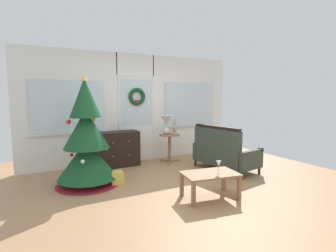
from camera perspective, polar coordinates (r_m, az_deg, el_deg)
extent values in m
plane|color=#AD7F56|center=(4.80, 2.66, -12.67)|extent=(6.76, 6.76, 0.00)
cube|color=white|center=(6.03, -20.61, 3.27)|extent=(2.15, 0.08, 2.55)
cube|color=white|center=(7.11, 4.58, 4.13)|extent=(2.15, 0.08, 2.55)
cube|color=white|center=(6.45, -7.10, 12.96)|extent=(0.94, 0.08, 0.50)
cube|color=silver|center=(6.39, -6.80, 1.57)|extent=(0.90, 0.05, 2.05)
cube|color=white|center=(6.45, -6.66, -3.54)|extent=(0.78, 0.02, 0.80)
cube|color=silver|center=(6.35, -6.77, 4.93)|extent=(0.78, 0.01, 1.10)
cube|color=silver|center=(5.97, -20.56, 3.96)|extent=(1.50, 0.01, 1.10)
cube|color=silver|center=(7.06, 4.84, 4.72)|extent=(1.50, 0.01, 1.10)
cube|color=silver|center=(6.00, -20.32, -1.48)|extent=(1.59, 0.06, 0.03)
cube|color=silver|center=(7.09, 4.85, 0.11)|extent=(1.59, 0.06, 0.03)
torus|color=#164424|center=(6.31, -6.66, 6.28)|extent=(0.41, 0.09, 0.41)
cube|color=red|center=(6.30, -6.60, 5.10)|extent=(0.10, 0.02, 0.10)
cylinder|color=#4C331E|center=(5.02, -16.85, -10.84)|extent=(0.10, 0.10, 0.20)
cone|color=maroon|center=(5.04, -16.83, -11.39)|extent=(1.11, 1.11, 0.10)
cone|color=#194C28|center=(4.93, -16.99, -6.87)|extent=(1.03, 1.03, 0.68)
cone|color=#194C28|center=(4.83, -17.21, -0.60)|extent=(0.79, 0.79, 0.68)
cone|color=#194C28|center=(4.80, -17.43, 5.83)|extent=(0.54, 0.54, 0.68)
cone|color=#E0BC4C|center=(4.81, -17.58, 9.94)|extent=(0.12, 0.12, 0.12)
sphere|color=red|center=(4.79, -20.61, 0.82)|extent=(0.08, 0.08, 0.08)
sphere|color=gold|center=(5.06, -15.62, 1.38)|extent=(0.06, 0.06, 0.06)
sphere|color=silver|center=(4.52, -17.87, -7.28)|extent=(0.07, 0.07, 0.07)
sphere|color=#264CB2|center=(5.02, -14.17, -1.34)|extent=(0.05, 0.05, 0.05)
sphere|color=red|center=(5.17, -20.02, -5.85)|extent=(0.06, 0.06, 0.06)
sphere|color=gold|center=(4.75, -13.10, -4.73)|extent=(0.06, 0.06, 0.06)
cube|color=black|center=(6.06, -10.66, -4.85)|extent=(0.90, 0.43, 0.78)
sphere|color=tan|center=(5.76, -11.75, -3.54)|extent=(0.03, 0.03, 0.03)
sphere|color=tan|center=(5.87, -8.37, -3.28)|extent=(0.03, 0.03, 0.03)
sphere|color=tan|center=(5.82, -11.68, -6.45)|extent=(0.03, 0.03, 0.03)
sphere|color=tan|center=(5.93, -8.32, -6.14)|extent=(0.03, 0.03, 0.03)
cylinder|color=black|center=(5.75, 19.01, -9.00)|extent=(0.05, 0.05, 0.14)
cylinder|color=black|center=(6.49, 9.78, -6.95)|extent=(0.05, 0.05, 0.14)
cylinder|color=black|center=(5.28, 15.35, -10.28)|extent=(0.05, 0.05, 0.14)
cylinder|color=black|center=(6.08, 5.90, -7.83)|extent=(0.05, 0.05, 0.14)
cube|color=#384238|center=(5.84, 12.30, -7.13)|extent=(0.90, 1.28, 0.14)
cube|color=#384238|center=(5.54, 10.39, -3.81)|extent=(0.31, 1.19, 0.62)
cube|color=black|center=(5.49, 10.46, -0.32)|extent=(0.26, 1.16, 0.06)
cube|color=#384238|center=(5.44, 17.49, -7.01)|extent=(0.67, 0.19, 0.38)
cylinder|color=black|center=(5.64, 19.25, -4.83)|extent=(0.10, 0.10, 0.09)
cube|color=#384238|center=(6.23, 7.85, -5.03)|extent=(0.67, 0.19, 0.38)
cylinder|color=black|center=(6.41, 9.71, -3.20)|extent=(0.10, 0.10, 0.09)
cylinder|color=#8E6642|center=(6.24, 0.33, -1.93)|extent=(0.48, 0.48, 0.02)
cylinder|color=#8E6642|center=(6.30, 0.33, -4.93)|extent=(0.07, 0.07, 0.64)
cube|color=#8E6642|center=(6.45, 1.59, -7.41)|extent=(0.20, 0.05, 0.04)
cube|color=#8E6642|center=(6.45, -0.90, -7.39)|extent=(0.14, 0.20, 0.04)
cube|color=#8E6642|center=(6.21, 0.30, -7.94)|extent=(0.14, 0.20, 0.04)
sphere|color=silver|center=(6.24, -0.33, -1.07)|extent=(0.16, 0.16, 0.16)
cylinder|color=silver|center=(6.22, -0.33, 0.11)|extent=(0.02, 0.02, 0.06)
cone|color=silver|center=(6.21, -0.33, 1.30)|extent=(0.28, 0.28, 0.20)
cylinder|color=tan|center=(6.23, 1.41, -1.09)|extent=(0.09, 0.09, 0.16)
sphere|color=tan|center=(6.22, 1.41, -0.36)|extent=(0.10, 0.10, 0.10)
cylinder|color=#4C7042|center=(6.20, 1.25, 0.55)|extent=(0.07, 0.01, 0.17)
cylinder|color=#4C7042|center=(6.21, 1.41, 0.56)|extent=(0.01, 0.01, 0.18)
cylinder|color=#4C7042|center=(6.22, 1.58, 0.57)|extent=(0.07, 0.01, 0.17)
cube|color=#8E6642|center=(4.19, 9.03, -10.14)|extent=(0.91, 0.64, 0.03)
cube|color=#8E6642|center=(3.90, 5.49, -14.44)|extent=(0.05, 0.05, 0.37)
cube|color=#8E6642|center=(4.26, 15.04, -12.80)|extent=(0.05, 0.05, 0.37)
cube|color=#8E6642|center=(4.28, 2.96, -12.48)|extent=(0.05, 0.05, 0.37)
cube|color=#8E6642|center=(4.61, 11.90, -11.20)|extent=(0.05, 0.05, 0.37)
cylinder|color=silver|center=(4.18, 10.80, -9.93)|extent=(0.06, 0.06, 0.01)
cylinder|color=silver|center=(4.17, 10.81, -9.25)|extent=(0.01, 0.01, 0.10)
cone|color=silver|center=(4.15, 10.84, -7.99)|extent=(0.08, 0.08, 0.09)
cube|color=#D8C64C|center=(4.94, -11.01, -10.84)|extent=(0.23, 0.20, 0.23)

